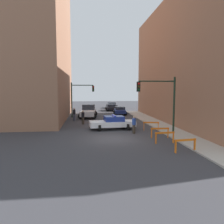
{
  "coord_description": "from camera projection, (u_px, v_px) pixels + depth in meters",
  "views": [
    {
      "loc": [
        -2.15,
        -18.02,
        4.17
      ],
      "look_at": [
        0.77,
        7.36,
        1.53
      ],
      "focal_mm": 35.0,
      "sensor_mm": 36.0,
      "label": 1
    }
  ],
  "objects": [
    {
      "name": "ground_plane",
      "position": [
        113.0,
        139.0,
        18.48
      ],
      "size": [
        120.0,
        120.0,
        0.0
      ],
      "primitive_type": "plane",
      "color": "#38383D"
    },
    {
      "name": "sidewalk_right",
      "position": [
        183.0,
        136.0,
        19.18
      ],
      "size": [
        2.4,
        44.0,
        0.12
      ],
      "color": "#B2ADA3",
      "rests_on": "ground_plane"
    },
    {
      "name": "building_corner_left",
      "position": [
        14.0,
        38.0,
        29.79
      ],
      "size": [
        14.0,
        20.0,
        22.48
      ],
      "color": "#93664C",
      "rests_on": "ground_plane"
    },
    {
      "name": "building_right",
      "position": [
        212.0,
        62.0,
        27.13
      ],
      "size": [
        12.0,
        28.0,
        15.17
      ],
      "color": "#93664C",
      "rests_on": "ground_plane"
    },
    {
      "name": "traffic_light_near",
      "position": [
        162.0,
        96.0,
        20.05
      ],
      "size": [
        3.64,
        0.35,
        5.2
      ],
      "color": "black",
      "rests_on": "sidewalk_right"
    },
    {
      "name": "traffic_light_far",
      "position": [
        79.0,
        95.0,
        32.47
      ],
      "size": [
        3.44,
        0.35,
        5.2
      ],
      "color": "black",
      "rests_on": "ground_plane"
    },
    {
      "name": "police_car",
      "position": [
        113.0,
        122.0,
        22.84
      ],
      "size": [
        4.84,
        2.62,
        1.52
      ],
      "rotation": [
        0.0,
        0.0,
        1.66
      ],
      "color": "white",
      "rests_on": "ground_plane"
    },
    {
      "name": "white_truck",
      "position": [
        88.0,
        111.0,
        32.79
      ],
      "size": [
        2.93,
        5.55,
        1.9
      ],
      "rotation": [
        0.0,
        0.0,
        -0.08
      ],
      "color": "silver",
      "rests_on": "ground_plane"
    },
    {
      "name": "parked_car_near",
      "position": [
        120.0,
        110.0,
        36.54
      ],
      "size": [
        2.56,
        4.46,
        1.31
      ],
      "rotation": [
        0.0,
        0.0,
        -0.1
      ],
      "color": "navy",
      "rests_on": "ground_plane"
    },
    {
      "name": "parked_car_mid",
      "position": [
        111.0,
        107.0,
        43.14
      ],
      "size": [
        2.35,
        4.35,
        1.31
      ],
      "rotation": [
        0.0,
        0.0,
        -0.03
      ],
      "color": "black",
      "rests_on": "ground_plane"
    },
    {
      "name": "parked_car_far",
      "position": [
        112.0,
        105.0,
        49.15
      ],
      "size": [
        2.42,
        4.38,
        1.31
      ],
      "rotation": [
        0.0,
        0.0,
        0.05
      ],
      "color": "#474C51",
      "rests_on": "ground_plane"
    },
    {
      "name": "pedestrian_crossing",
      "position": [
        83.0,
        117.0,
        26.18
      ],
      "size": [
        0.41,
        0.41,
        1.66
      ],
      "rotation": [
        0.0,
        0.0,
        3.28
      ],
      "color": "#382D23",
      "rests_on": "ground_plane"
    },
    {
      "name": "pedestrian_corner",
      "position": [
        74.0,
        114.0,
        29.52
      ],
      "size": [
        0.49,
        0.49,
        1.66
      ],
      "rotation": [
        0.0,
        0.0,
        3.67
      ],
      "color": "#474C66",
      "rests_on": "ground_plane"
    },
    {
      "name": "pedestrian_sidewalk",
      "position": [
        134.0,
        124.0,
        20.73
      ],
      "size": [
        0.41,
        0.41,
        1.66
      ],
      "rotation": [
        0.0,
        0.0,
        0.15
      ],
      "color": "#382D23",
      "rests_on": "ground_plane"
    },
    {
      "name": "barrier_front",
      "position": [
        185.0,
        143.0,
        14.49
      ],
      "size": [
        1.59,
        0.37,
        0.9
      ],
      "rotation": [
        0.0,
        0.0,
        0.14
      ],
      "color": "orange",
      "rests_on": "ground_plane"
    },
    {
      "name": "barrier_mid",
      "position": [
        165.0,
        136.0,
        16.9
      ],
      "size": [
        1.6,
        0.27,
        0.9
      ],
      "rotation": [
        0.0,
        0.0,
        0.08
      ],
      "color": "orange",
      "rests_on": "ground_plane"
    },
    {
      "name": "barrier_back",
      "position": [
        160.0,
        131.0,
        18.75
      ],
      "size": [
        1.6,
        0.23,
        0.9
      ],
      "rotation": [
        0.0,
        0.0,
        -0.05
      ],
      "color": "orange",
      "rests_on": "ground_plane"
    },
    {
      "name": "barrier_corner",
      "position": [
        151.0,
        125.0,
        22.15
      ],
      "size": [
        1.58,
        0.46,
        0.9
      ],
      "rotation": [
        0.0,
        0.0,
        -0.2
      ],
      "color": "orange",
      "rests_on": "ground_plane"
    }
  ]
}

